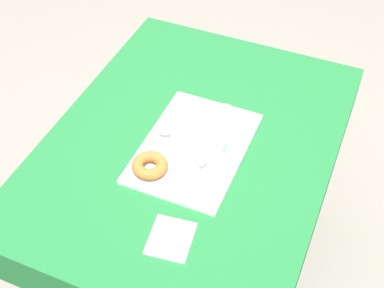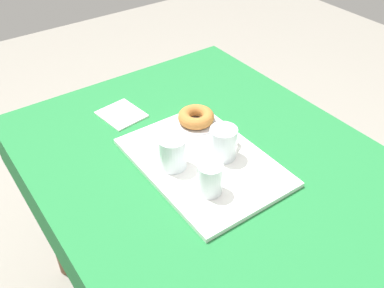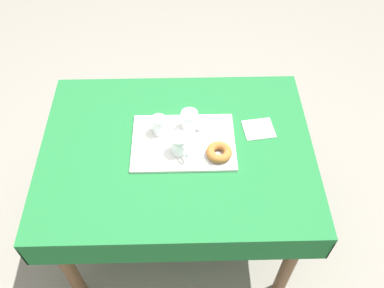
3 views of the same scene
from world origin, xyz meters
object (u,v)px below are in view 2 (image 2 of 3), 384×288
at_px(donut_plate_left, 196,123).
at_px(paper_napkin, 121,114).
at_px(water_glass_near, 210,180).
at_px(sugar_donut_left, 196,117).
at_px(dining_table, 215,195).
at_px(serving_tray, 203,162).
at_px(tea_mug_left, 223,143).
at_px(tea_mug_right, 172,153).

relative_size(donut_plate_left, paper_napkin, 0.94).
distance_m(water_glass_near, sugar_donut_left, 0.30).
distance_m(dining_table, serving_tray, 0.13).
xyz_separation_m(tea_mug_left, paper_napkin, (-0.37, -0.13, -0.06)).
relative_size(serving_tray, tea_mug_right, 4.02).
bearing_deg(sugar_donut_left, dining_table, -18.44).
bearing_deg(tea_mug_right, dining_table, 60.10).
distance_m(water_glass_near, paper_napkin, 0.46).
bearing_deg(serving_tray, donut_plate_left, 150.87).
bearing_deg(donut_plate_left, sugar_donut_left, -90.00).
xyz_separation_m(tea_mug_left, donut_plate_left, (-0.17, 0.03, -0.04)).
bearing_deg(tea_mug_left, sugar_donut_left, 170.34).
bearing_deg(water_glass_near, paper_napkin, -178.30).
height_order(serving_tray, tea_mug_left, tea_mug_left).
height_order(donut_plate_left, paper_napkin, donut_plate_left).
bearing_deg(donut_plate_left, paper_napkin, -140.82).
xyz_separation_m(tea_mug_right, paper_napkin, (-0.32, 0.01, -0.06)).
bearing_deg(donut_plate_left, water_glass_near, -29.11).
xyz_separation_m(water_glass_near, donut_plate_left, (-0.26, 0.15, -0.04)).
bearing_deg(tea_mug_right, donut_plate_left, 126.05).
xyz_separation_m(serving_tray, donut_plate_left, (-0.15, 0.09, 0.01)).
distance_m(tea_mug_right, paper_napkin, 0.32).
bearing_deg(tea_mug_right, paper_napkin, 178.47).
distance_m(dining_table, paper_napkin, 0.41).
bearing_deg(tea_mug_left, donut_plate_left, 170.34).
relative_size(dining_table, water_glass_near, 13.94).
bearing_deg(serving_tray, dining_table, 37.73).
height_order(tea_mug_left, donut_plate_left, tea_mug_left).
height_order(tea_mug_right, donut_plate_left, tea_mug_right).
xyz_separation_m(dining_table, donut_plate_left, (-0.18, 0.06, 0.13)).
relative_size(serving_tray, sugar_donut_left, 4.08).
height_order(tea_mug_left, paper_napkin, tea_mug_left).
height_order(dining_table, donut_plate_left, donut_plate_left).
bearing_deg(water_glass_near, sugar_donut_left, 150.89).
distance_m(serving_tray, tea_mug_right, 0.10).
bearing_deg(water_glass_near, serving_tray, 150.92).
distance_m(serving_tray, sugar_donut_left, 0.18).
relative_size(tea_mug_right, sugar_donut_left, 1.02).
relative_size(dining_table, donut_plate_left, 9.49).
bearing_deg(tea_mug_left, dining_table, -66.45).
distance_m(sugar_donut_left, paper_napkin, 0.26).
xyz_separation_m(tea_mug_right, sugar_donut_left, (-0.12, 0.17, -0.02)).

